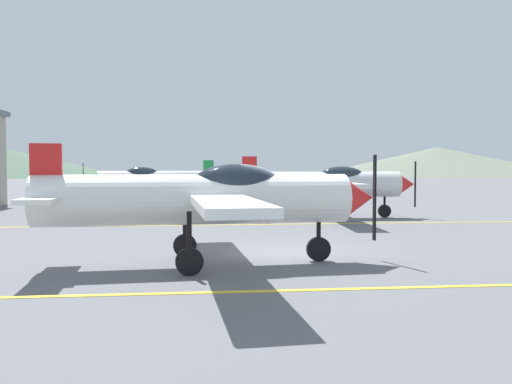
# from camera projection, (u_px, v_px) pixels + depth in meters

# --- Properties ---
(ground_plane) EXTENTS (400.00, 400.00, 0.00)m
(ground_plane) POSITION_uv_depth(u_px,v_px,m) (288.00, 255.00, 13.53)
(ground_plane) COLOR slate
(apron_line_near) EXTENTS (80.00, 0.16, 0.01)m
(apron_line_near) POSITION_uv_depth(u_px,v_px,m) (322.00, 290.00, 9.64)
(apron_line_near) COLOR yellow
(apron_line_near) RESTS_ON ground_plane
(apron_line_far) EXTENTS (80.00, 0.16, 0.01)m
(apron_line_far) POSITION_uv_depth(u_px,v_px,m) (257.00, 225.00, 20.90)
(apron_line_far) COLOR yellow
(apron_line_far) RESTS_ON ground_plane
(airplane_near) EXTENTS (8.15, 9.37, 2.80)m
(airplane_near) POSITION_uv_depth(u_px,v_px,m) (209.00, 197.00, 12.11)
(airplane_near) COLOR white
(airplane_near) RESTS_ON ground_plane
(airplane_mid) EXTENTS (8.13, 9.36, 2.80)m
(airplane_mid) POSITION_uv_depth(u_px,v_px,m) (328.00, 183.00, 23.81)
(airplane_mid) COLOR silver
(airplane_mid) RESTS_ON ground_plane
(airplane_far) EXTENTS (8.21, 9.34, 2.80)m
(airplane_far) POSITION_uv_depth(u_px,v_px,m) (152.00, 179.00, 32.40)
(airplane_far) COLOR silver
(airplane_far) RESTS_ON ground_plane
(hill_centerleft) EXTENTS (80.68, 80.68, 9.10)m
(hill_centerleft) POSITION_uv_depth(u_px,v_px,m) (437.00, 162.00, 165.35)
(hill_centerleft) COLOR slate
(hill_centerleft) RESTS_ON ground_plane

